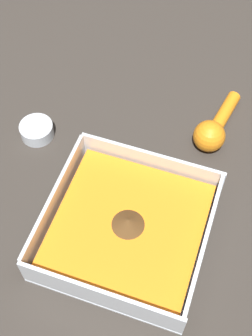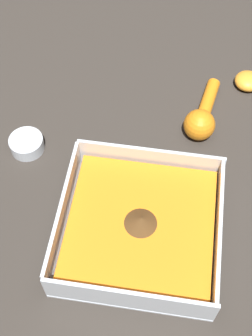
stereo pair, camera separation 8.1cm
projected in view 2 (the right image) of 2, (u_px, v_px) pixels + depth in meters
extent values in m
plane|color=#332D28|center=(142.00, 219.00, 0.80)|extent=(4.00, 4.00, 0.00)
cube|color=silver|center=(139.00, 232.00, 0.78)|extent=(0.26, 0.26, 0.01)
cube|color=silver|center=(128.00, 299.00, 0.68)|extent=(0.26, 0.01, 0.06)
cube|color=silver|center=(149.00, 160.00, 0.82)|extent=(0.26, 0.01, 0.06)
cube|color=silver|center=(63.00, 213.00, 0.76)|extent=(0.01, 0.24, 0.06)
cube|color=silver|center=(217.00, 234.00, 0.74)|extent=(0.01, 0.24, 0.06)
cube|color=orange|center=(139.00, 227.00, 0.77)|extent=(0.23, 0.23, 0.03)
cone|color=#4C3319|center=(139.00, 220.00, 0.74)|extent=(0.05, 0.05, 0.02)
cylinder|color=silver|center=(27.00, 144.00, 0.87)|extent=(0.06, 0.06, 0.03)
cylinder|color=#4C3319|center=(27.00, 145.00, 0.87)|extent=(0.06, 0.06, 0.01)
sphere|color=orange|center=(199.00, 125.00, 0.87)|extent=(0.06, 0.06, 0.06)
cylinder|color=orange|center=(208.00, 100.00, 0.93)|extent=(0.04, 0.10, 0.03)
ellipsoid|color=orange|center=(248.00, 81.00, 0.96)|extent=(0.05, 0.05, 0.03)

